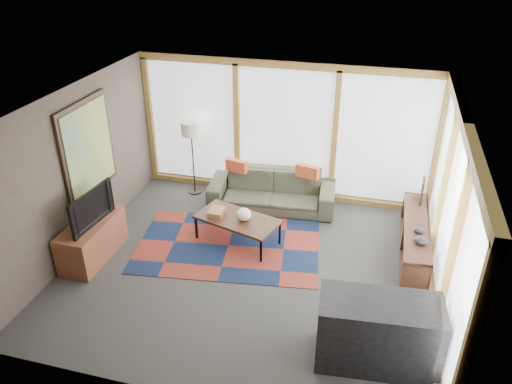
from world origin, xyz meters
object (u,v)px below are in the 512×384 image
(coffee_table, at_px, (238,230))
(television, at_px, (87,207))
(floor_lamp, at_px, (193,158))
(sofa, at_px, (272,191))
(tv_console, at_px, (92,240))
(bar_counter, at_px, (378,333))
(bookshelf, at_px, (414,239))

(coffee_table, relative_size, television, 1.35)
(floor_lamp, height_order, television, floor_lamp)
(sofa, height_order, coffee_table, sofa)
(sofa, height_order, tv_console, sofa)
(bar_counter, bearing_deg, tv_console, 161.47)
(sofa, bearing_deg, television, -141.26)
(sofa, distance_m, coffee_table, 1.31)
(bar_counter, bearing_deg, sofa, 116.72)
(coffee_table, xyz_separation_m, tv_console, (-2.07, -1.00, 0.09))
(sofa, xyz_separation_m, tv_console, (-2.34, -2.27, -0.02))
(coffee_table, bearing_deg, television, -154.04)
(floor_lamp, relative_size, bookshelf, 0.68)
(floor_lamp, xyz_separation_m, bookshelf, (4.12, -1.04, -0.46))
(sofa, distance_m, tv_console, 3.26)
(tv_console, bearing_deg, sofa, 44.07)
(sofa, relative_size, bookshelf, 1.06)
(floor_lamp, bearing_deg, bookshelf, -14.12)
(sofa, xyz_separation_m, bar_counter, (2.07, -3.30, 0.11))
(floor_lamp, height_order, bookshelf, floor_lamp)
(coffee_table, xyz_separation_m, bar_counter, (2.34, -2.03, 0.22))
(bookshelf, distance_m, television, 5.10)
(floor_lamp, bearing_deg, tv_console, -107.29)
(floor_lamp, relative_size, bar_counter, 1.04)
(tv_console, relative_size, bar_counter, 0.88)
(sofa, xyz_separation_m, floor_lamp, (-1.59, 0.16, 0.40))
(sofa, height_order, television, television)
(television, relative_size, bar_counter, 0.70)
(television, bearing_deg, floor_lamp, -12.36)
(floor_lamp, relative_size, tv_console, 1.18)
(floor_lamp, bearing_deg, coffee_table, -47.40)
(coffee_table, height_order, bar_counter, bar_counter)
(sofa, bearing_deg, bookshelf, -24.68)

